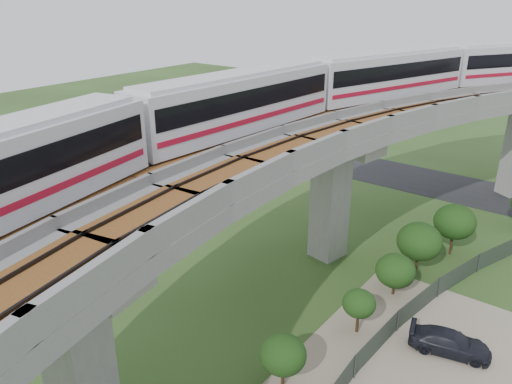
# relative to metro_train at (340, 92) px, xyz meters

# --- Properties ---
(ground) EXTENTS (160.00, 160.00, 0.00)m
(ground) POSITION_rel_metro_train_xyz_m (-1.23, -10.23, -12.31)
(ground) COLOR #30461C
(ground) RESTS_ON ground
(asphalt_road) EXTENTS (60.00, 8.00, 0.03)m
(asphalt_road) POSITION_rel_metro_train_xyz_m (-1.23, 19.77, -12.29)
(asphalt_road) COLOR #232326
(asphalt_road) RESTS_ON ground
(viaduct) EXTENTS (19.58, 73.98, 11.40)m
(viaduct) POSITION_rel_metro_train_xyz_m (2.61, -10.23, -3.26)
(viaduct) COLOR #99968E
(viaduct) RESTS_ON ground
(metro_train) EXTENTS (16.39, 60.39, 3.64)m
(metro_train) POSITION_rel_metro_train_xyz_m (0.00, 0.00, 0.00)
(metro_train) COLOR silver
(metro_train) RESTS_ON ground
(fence) EXTENTS (3.87, 38.73, 1.50)m
(fence) POSITION_rel_metro_train_xyz_m (8.52, -10.23, -11.56)
(fence) COLOR #2D382D
(fence) RESTS_ON ground
(tree_1) EXTENTS (3.02, 3.02, 3.97)m
(tree_1) POSITION_rel_metro_train_xyz_m (7.00, 5.87, -9.62)
(tree_1) COLOR #382314
(tree_1) RESTS_ON ground
(tree_2) EXTENTS (3.06, 3.06, 3.83)m
(tree_2) POSITION_rel_metro_train_xyz_m (5.95, 1.62, -9.79)
(tree_2) COLOR #382314
(tree_2) RESTS_ON ground
(tree_3) EXTENTS (2.56, 2.56, 2.88)m
(tree_3) POSITION_rel_metro_train_xyz_m (5.77, -1.82, -10.52)
(tree_3) COLOR #382314
(tree_3) RESTS_ON ground
(tree_4) EXTENTS (1.92, 1.92, 2.79)m
(tree_4) POSITION_rel_metro_train_xyz_m (5.65, -6.75, -10.35)
(tree_4) COLOR #382314
(tree_4) RESTS_ON ground
(tree_5) EXTENTS (2.31, 2.31, 2.94)m
(tree_5) POSITION_rel_metro_train_xyz_m (4.64, -12.88, -10.36)
(tree_5) COLOR #382314
(tree_5) RESTS_ON ground
(car_dark) EXTENTS (4.61, 2.77, 1.25)m
(car_dark) POSITION_rel_metro_train_xyz_m (10.47, -5.28, -11.64)
(car_dark) COLOR black
(car_dark) RESTS_ON dirt_lot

